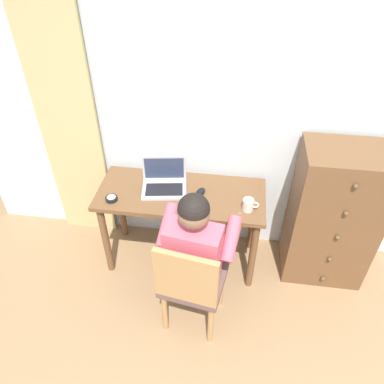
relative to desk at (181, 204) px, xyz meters
The scene contains 10 objects.
wall_back 0.89m from the desk, 32.18° to the left, with size 4.80×0.05×2.50m, color silver.
curtain_panel 1.11m from the desk, 163.88° to the left, with size 0.49×0.03×2.30m, color #CCB77A.
desk is the anchor object (origin of this frame).
dresser 1.18m from the desk, ahead, with size 0.63×0.47×1.19m.
chair 0.67m from the desk, 75.24° to the right, with size 0.48×0.46×0.88m.
person_seated 0.50m from the desk, 67.11° to the right, with size 0.59×0.62×1.20m.
laptop 0.22m from the desk, 159.95° to the left, with size 0.38×0.30×0.24m.
computer_mouse 0.20m from the desk, ahead, with size 0.06×0.10×0.03m, color black.
desk_clock 0.54m from the desk, 162.58° to the right, with size 0.09×0.09×0.03m.
coffee_mug 0.56m from the desk, 13.61° to the right, with size 0.12×0.08×0.09m.
Camera 1 is at (-0.15, -0.32, 2.56)m, focal length 34.69 mm.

